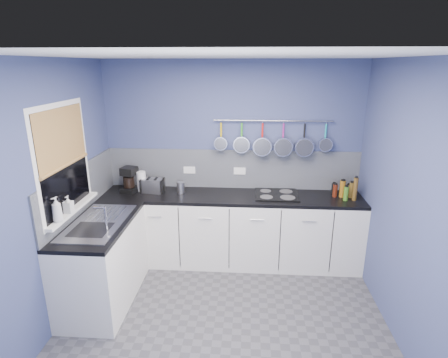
# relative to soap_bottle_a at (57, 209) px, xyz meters

# --- Properties ---
(floor) EXTENTS (3.20, 3.00, 0.02)m
(floor) POSITION_rel_soap_bottle_a_xyz_m (1.53, 0.02, -1.18)
(floor) COLOR #47474C
(floor) RESTS_ON ground
(ceiling) EXTENTS (3.20, 3.00, 0.02)m
(ceiling) POSITION_rel_soap_bottle_a_xyz_m (1.53, 0.02, 1.34)
(ceiling) COLOR white
(ceiling) RESTS_ON ground
(wall_back) EXTENTS (3.20, 0.02, 2.50)m
(wall_back) POSITION_rel_soap_bottle_a_xyz_m (1.53, 1.53, 0.08)
(wall_back) COLOR #39436E
(wall_back) RESTS_ON ground
(wall_front) EXTENTS (3.20, 0.02, 2.50)m
(wall_front) POSITION_rel_soap_bottle_a_xyz_m (1.53, -1.49, 0.08)
(wall_front) COLOR #39436E
(wall_front) RESTS_ON ground
(wall_left) EXTENTS (0.02, 3.00, 2.50)m
(wall_left) POSITION_rel_soap_bottle_a_xyz_m (-0.08, 0.02, 0.08)
(wall_left) COLOR #39436E
(wall_left) RESTS_ON ground
(wall_right) EXTENTS (0.02, 3.00, 2.50)m
(wall_right) POSITION_rel_soap_bottle_a_xyz_m (3.14, 0.02, 0.08)
(wall_right) COLOR #39436E
(wall_right) RESTS_ON ground
(backsplash_back) EXTENTS (3.20, 0.02, 0.50)m
(backsplash_back) POSITION_rel_soap_bottle_a_xyz_m (1.53, 1.51, -0.02)
(backsplash_back) COLOR slate
(backsplash_back) RESTS_ON wall_back
(backsplash_left) EXTENTS (0.02, 1.80, 0.50)m
(backsplash_left) POSITION_rel_soap_bottle_a_xyz_m (-0.06, 0.62, -0.02)
(backsplash_left) COLOR slate
(backsplash_left) RESTS_ON wall_left
(cabinet_run_back) EXTENTS (3.20, 0.60, 0.86)m
(cabinet_run_back) POSITION_rel_soap_bottle_a_xyz_m (1.53, 1.22, -0.74)
(cabinet_run_back) COLOR white
(cabinet_run_back) RESTS_ON ground
(worktop_back) EXTENTS (3.20, 0.60, 0.04)m
(worktop_back) POSITION_rel_soap_bottle_a_xyz_m (1.53, 1.22, -0.29)
(worktop_back) COLOR black
(worktop_back) RESTS_ON cabinet_run_back
(cabinet_run_left) EXTENTS (0.60, 1.20, 0.86)m
(cabinet_run_left) POSITION_rel_soap_bottle_a_xyz_m (0.23, 0.32, -0.74)
(cabinet_run_left) COLOR white
(cabinet_run_left) RESTS_ON ground
(worktop_left) EXTENTS (0.60, 1.20, 0.04)m
(worktop_left) POSITION_rel_soap_bottle_a_xyz_m (0.23, 0.32, -0.29)
(worktop_left) COLOR black
(worktop_left) RESTS_ON cabinet_run_left
(window_frame) EXTENTS (0.01, 1.00, 1.10)m
(window_frame) POSITION_rel_soap_bottle_a_xyz_m (-0.05, 0.32, 0.38)
(window_frame) COLOR white
(window_frame) RESTS_ON wall_left
(window_glass) EXTENTS (0.01, 0.90, 1.00)m
(window_glass) POSITION_rel_soap_bottle_a_xyz_m (-0.04, 0.32, 0.38)
(window_glass) COLOR black
(window_glass) RESTS_ON wall_left
(bamboo_blind) EXTENTS (0.01, 0.90, 0.55)m
(bamboo_blind) POSITION_rel_soap_bottle_a_xyz_m (-0.03, 0.32, 0.61)
(bamboo_blind) COLOR tan
(bamboo_blind) RESTS_ON wall_left
(window_sill) EXTENTS (0.10, 0.98, 0.03)m
(window_sill) POSITION_rel_soap_bottle_a_xyz_m (-0.02, 0.32, -0.13)
(window_sill) COLOR white
(window_sill) RESTS_ON wall_left
(sink_unit) EXTENTS (0.50, 0.95, 0.01)m
(sink_unit) POSITION_rel_soap_bottle_a_xyz_m (0.23, 0.32, -0.27)
(sink_unit) COLOR silver
(sink_unit) RESTS_ON worktop_left
(mixer_tap) EXTENTS (0.12, 0.08, 0.26)m
(mixer_tap) POSITION_rel_soap_bottle_a_xyz_m (0.39, 0.14, -0.14)
(mixer_tap) COLOR silver
(mixer_tap) RESTS_ON worktop_left
(socket_left) EXTENTS (0.15, 0.01, 0.09)m
(socket_left) POSITION_rel_soap_bottle_a_xyz_m (0.98, 1.49, -0.04)
(socket_left) COLOR white
(socket_left) RESTS_ON backsplash_back
(socket_right) EXTENTS (0.15, 0.01, 0.09)m
(socket_right) POSITION_rel_soap_bottle_a_xyz_m (1.63, 1.49, -0.04)
(socket_right) COLOR white
(socket_right) RESTS_ON backsplash_back
(pot_rail) EXTENTS (1.45, 0.02, 0.02)m
(pot_rail) POSITION_rel_soap_bottle_a_xyz_m (2.03, 1.47, 0.61)
(pot_rail) COLOR silver
(pot_rail) RESTS_ON wall_back
(soap_bottle_a) EXTENTS (0.12, 0.12, 0.24)m
(soap_bottle_a) POSITION_rel_soap_bottle_a_xyz_m (0.00, 0.00, 0.00)
(soap_bottle_a) COLOR white
(soap_bottle_a) RESTS_ON window_sill
(soap_bottle_b) EXTENTS (0.08, 0.08, 0.17)m
(soap_bottle_b) POSITION_rel_soap_bottle_a_xyz_m (0.00, 0.21, -0.03)
(soap_bottle_b) COLOR white
(soap_bottle_b) RESTS_ON window_sill
(paper_towel) EXTENTS (0.14, 0.14, 0.25)m
(paper_towel) POSITION_rel_soap_bottle_a_xyz_m (0.40, 1.30, -0.14)
(paper_towel) COLOR white
(paper_towel) RESTS_ON worktop_back
(coffee_maker) EXTENTS (0.22, 0.24, 0.32)m
(coffee_maker) POSITION_rel_soap_bottle_a_xyz_m (0.26, 1.25, -0.11)
(coffee_maker) COLOR black
(coffee_maker) RESTS_ON worktop_back
(toaster) EXTENTS (0.30, 0.20, 0.17)m
(toaster) POSITION_rel_soap_bottle_a_xyz_m (0.55, 1.26, -0.18)
(toaster) COLOR silver
(toaster) RESTS_ON worktop_back
(canister) EXTENTS (0.12, 0.12, 0.14)m
(canister) POSITION_rel_soap_bottle_a_xyz_m (0.91, 1.27, -0.20)
(canister) COLOR silver
(canister) RESTS_ON worktop_back
(hob) EXTENTS (0.52, 0.46, 0.01)m
(hob) POSITION_rel_soap_bottle_a_xyz_m (2.09, 1.26, -0.26)
(hob) COLOR black
(hob) RESTS_ON worktop_back
(pan_0) EXTENTS (0.17, 0.12, 0.36)m
(pan_0) POSITION_rel_soap_bottle_a_xyz_m (1.40, 1.46, 0.43)
(pan_0) COLOR silver
(pan_0) RESTS_ON pot_rail
(pan_1) EXTENTS (0.21, 0.08, 0.40)m
(pan_1) POSITION_rel_soap_bottle_a_xyz_m (1.65, 1.46, 0.41)
(pan_1) COLOR silver
(pan_1) RESTS_ON pot_rail
(pan_2) EXTENTS (0.23, 0.12, 0.42)m
(pan_2) POSITION_rel_soap_bottle_a_xyz_m (1.90, 1.46, 0.40)
(pan_2) COLOR silver
(pan_2) RESTS_ON pot_rail
(pan_3) EXTENTS (0.23, 0.12, 0.42)m
(pan_3) POSITION_rel_soap_bottle_a_xyz_m (2.16, 1.46, 0.40)
(pan_3) COLOR silver
(pan_3) RESTS_ON pot_rail
(pan_4) EXTENTS (0.23, 0.11, 0.42)m
(pan_4) POSITION_rel_soap_bottle_a_xyz_m (2.41, 1.46, 0.40)
(pan_4) COLOR silver
(pan_4) RESTS_ON pot_rail
(pan_5) EXTENTS (0.17, 0.09, 0.36)m
(pan_5) POSITION_rel_soap_bottle_a_xyz_m (2.67, 1.46, 0.43)
(pan_5) COLOR silver
(pan_5) RESTS_ON pot_rail
(condiment_0) EXTENTS (0.07, 0.07, 0.12)m
(condiment_0) POSITION_rel_soap_bottle_a_xyz_m (2.98, 1.35, -0.21)
(condiment_0) COLOR olive
(condiment_0) RESTS_ON worktop_back
(condiment_1) EXTENTS (0.05, 0.05, 0.18)m
(condiment_1) POSITION_rel_soap_bottle_a_xyz_m (2.91, 1.35, -0.18)
(condiment_1) COLOR black
(condiment_1) RESTS_ON worktop_back
(condiment_2) EXTENTS (0.06, 0.06, 0.14)m
(condiment_2) POSITION_rel_soap_bottle_a_xyz_m (2.79, 1.32, -0.20)
(condiment_2) COLOR black
(condiment_2) RESTS_ON worktop_back
(condiment_3) EXTENTS (0.05, 0.05, 0.19)m
(condiment_3) POSITION_rel_soap_bottle_a_xyz_m (2.98, 1.24, -0.18)
(condiment_3) COLOR brown
(condiment_3) RESTS_ON worktop_back
(condiment_4) EXTENTS (0.07, 0.07, 0.20)m
(condiment_4) POSITION_rel_soap_bottle_a_xyz_m (2.88, 1.26, -0.17)
(condiment_4) COLOR #8C5914
(condiment_4) RESTS_ON worktop_back
(condiment_5) EXTENTS (0.05, 0.05, 0.15)m
(condiment_5) POSITION_rel_soap_bottle_a_xyz_m (2.79, 1.25, -0.19)
(condiment_5) COLOR #4C190C
(condiment_5) RESTS_ON worktop_back
(condiment_6) EXTENTS (0.05, 0.05, 0.28)m
(condiment_6) POSITION_rel_soap_bottle_a_xyz_m (3.00, 1.15, -0.13)
(condiment_6) COLOR brown
(condiment_6) RESTS_ON worktop_back
(condiment_7) EXTENTS (0.06, 0.06, 0.17)m
(condiment_7) POSITION_rel_soap_bottle_a_xyz_m (2.89, 1.14, -0.19)
(condiment_7) COLOR #3F721E
(condiment_7) RESTS_ON worktop_back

